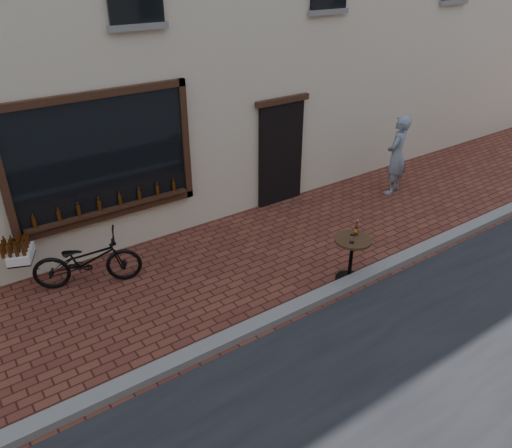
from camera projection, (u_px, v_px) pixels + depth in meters
ground at (317, 311)px, 7.71m from camera, size 90.00×90.00×0.00m
kerb at (308, 302)px, 7.82m from camera, size 90.00×0.25×0.12m
cargo_bicycle at (85, 260)px, 8.14m from camera, size 2.09×1.25×0.98m
bistro_table at (352, 251)px, 8.21m from camera, size 0.62×0.62×1.06m
pedestrian at (397, 155)px, 11.14m from camera, size 0.77×0.64×1.80m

